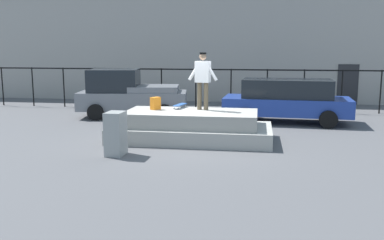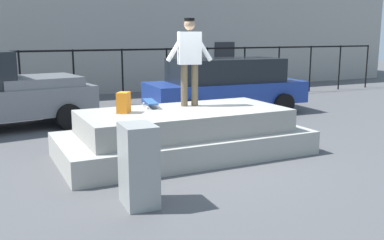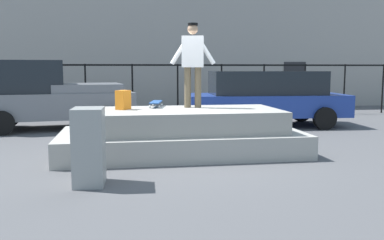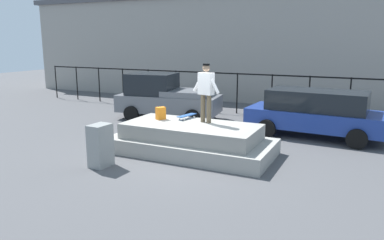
{
  "view_description": "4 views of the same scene",
  "coord_description": "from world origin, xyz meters",
  "px_view_note": "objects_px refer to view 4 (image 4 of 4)",
  "views": [
    {
      "loc": [
        2.01,
        -12.47,
        2.8
      ],
      "look_at": [
        -0.13,
        1.27,
        0.44
      ],
      "focal_mm": 39.85,
      "sensor_mm": 36.0,
      "label": 1
    },
    {
      "loc": [
        -3.55,
        -7.52,
        2.35
      ],
      "look_at": [
        0.45,
        0.7,
        0.56
      ],
      "focal_mm": 41.22,
      "sensor_mm": 36.0,
      "label": 2
    },
    {
      "loc": [
        -1.15,
        -8.33,
        1.74
      ],
      "look_at": [
        0.37,
        0.94,
        0.58
      ],
      "focal_mm": 39.77,
      "sensor_mm": 36.0,
      "label": 3
    },
    {
      "loc": [
        4.7,
        -9.53,
        3.33
      ],
      "look_at": [
        -0.41,
        1.11,
        0.8
      ],
      "focal_mm": 34.83,
      "sensor_mm": 36.0,
      "label": 4
    }
  ],
  "objects_px": {
    "backpack": "(161,113)",
    "car_blue_hatchback_mid": "(316,112)",
    "skateboarder": "(206,89)",
    "car_grey_pickup_near": "(165,97)",
    "skateboard": "(187,116)",
    "utility_box": "(100,145)"
  },
  "relations": [
    {
      "from": "skateboarder",
      "to": "car_grey_pickup_near",
      "type": "distance_m",
      "value": 5.2
    },
    {
      "from": "car_grey_pickup_near",
      "to": "car_blue_hatchback_mid",
      "type": "distance_m",
      "value": 6.29
    },
    {
      "from": "skateboard",
      "to": "utility_box",
      "type": "height_order",
      "value": "utility_box"
    },
    {
      "from": "car_grey_pickup_near",
      "to": "utility_box",
      "type": "distance_m",
      "value": 6.4
    },
    {
      "from": "skateboard",
      "to": "skateboarder",
      "type": "bearing_deg",
      "value": -17.72
    },
    {
      "from": "car_blue_hatchback_mid",
      "to": "utility_box",
      "type": "xyz_separation_m",
      "value": [
        -4.74,
        -5.79,
        -0.3
      ]
    },
    {
      "from": "backpack",
      "to": "car_grey_pickup_near",
      "type": "distance_m",
      "value": 4.41
    },
    {
      "from": "skateboard",
      "to": "backpack",
      "type": "distance_m",
      "value": 0.83
    },
    {
      "from": "car_grey_pickup_near",
      "to": "car_blue_hatchback_mid",
      "type": "bearing_deg",
      "value": -3.77
    },
    {
      "from": "skateboard",
      "to": "backpack",
      "type": "xyz_separation_m",
      "value": [
        -0.7,
        -0.44,
        0.09
      ]
    },
    {
      "from": "utility_box",
      "to": "skateboard",
      "type": "bearing_deg",
      "value": 68.82
    },
    {
      "from": "skateboard",
      "to": "car_grey_pickup_near",
      "type": "height_order",
      "value": "car_grey_pickup_near"
    },
    {
      "from": "skateboard",
      "to": "backpack",
      "type": "bearing_deg",
      "value": -147.93
    },
    {
      "from": "skateboard",
      "to": "car_grey_pickup_near",
      "type": "bearing_deg",
      "value": 128.49
    },
    {
      "from": "backpack",
      "to": "car_blue_hatchback_mid",
      "type": "xyz_separation_m",
      "value": [
        4.23,
        3.48,
        -0.21
      ]
    },
    {
      "from": "car_grey_pickup_near",
      "to": "skateboarder",
      "type": "bearing_deg",
      "value": -46.5
    },
    {
      "from": "car_blue_hatchback_mid",
      "to": "skateboard",
      "type": "bearing_deg",
      "value": -139.21
    },
    {
      "from": "backpack",
      "to": "car_blue_hatchback_mid",
      "type": "relative_size",
      "value": 0.08
    },
    {
      "from": "car_grey_pickup_near",
      "to": "car_blue_hatchback_mid",
      "type": "xyz_separation_m",
      "value": [
        6.28,
        -0.41,
        -0.07
      ]
    },
    {
      "from": "backpack",
      "to": "car_blue_hatchback_mid",
      "type": "distance_m",
      "value": 5.48
    },
    {
      "from": "skateboard",
      "to": "car_blue_hatchback_mid",
      "type": "height_order",
      "value": "car_blue_hatchback_mid"
    },
    {
      "from": "skateboard",
      "to": "car_grey_pickup_near",
      "type": "xyz_separation_m",
      "value": [
        -2.75,
        3.46,
        -0.05
      ]
    }
  ]
}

